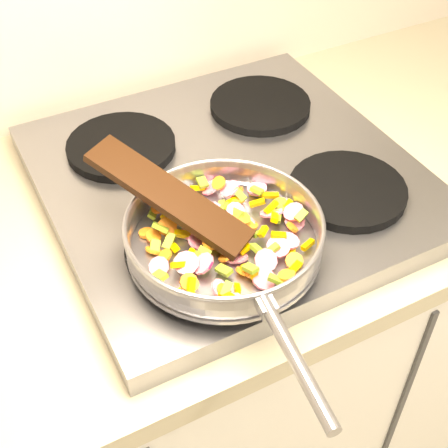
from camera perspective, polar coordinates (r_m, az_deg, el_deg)
name	(u,v)px	position (r m, az deg, el deg)	size (l,w,h in m)	color
cooktop	(230,180)	(1.07, 0.51, 4.05)	(0.60, 0.60, 0.04)	#939399
grate_fl	(190,248)	(0.91, -3.14, -2.20)	(0.19, 0.19, 0.02)	black
grate_fr	(347,190)	(1.02, 11.22, 3.07)	(0.19, 0.19, 0.02)	black
grate_bl	(121,146)	(1.11, -9.38, 7.05)	(0.19, 0.19, 0.02)	black
grate_br	(260,105)	(1.20, 3.33, 10.81)	(0.19, 0.19, 0.02)	black
saute_pan	(225,234)	(0.87, 0.06, -0.93)	(0.32, 0.49, 0.05)	#9E9EA5
vegetable_heap	(225,234)	(0.89, 0.13, -0.94)	(0.25, 0.26, 0.05)	#DFAC00
wooden_spatula	(169,196)	(0.89, -5.06, 2.60)	(0.26, 0.06, 0.01)	black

